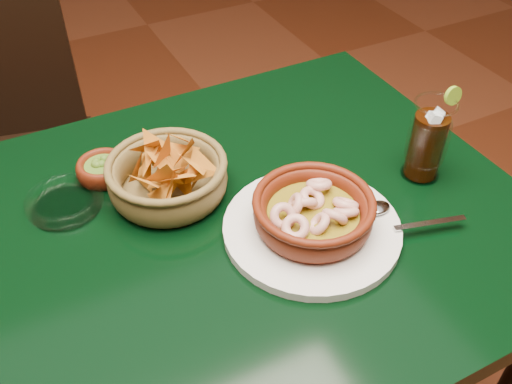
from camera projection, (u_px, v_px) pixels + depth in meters
name	position (u px, v px, depth m)	size (l,w,h in m)	color
dining_table	(178.00, 279.00, 0.97)	(1.20, 0.80, 0.75)	black
dining_chair	(4.00, 149.00, 1.46)	(0.52, 0.52, 0.95)	black
shrimp_plate	(313.00, 217.00, 0.90)	(0.37, 0.29, 0.08)	silver
chip_basket	(168.00, 176.00, 0.97)	(0.24, 0.24, 0.15)	brown
guacamole_ramekin	(103.00, 169.00, 1.01)	(0.11, 0.11, 0.04)	#4E1609
cola_drink	(427.00, 141.00, 0.98)	(0.15, 0.15, 0.17)	white
glass_ashtray	(65.00, 202.00, 0.95)	(0.14, 0.14, 0.03)	white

